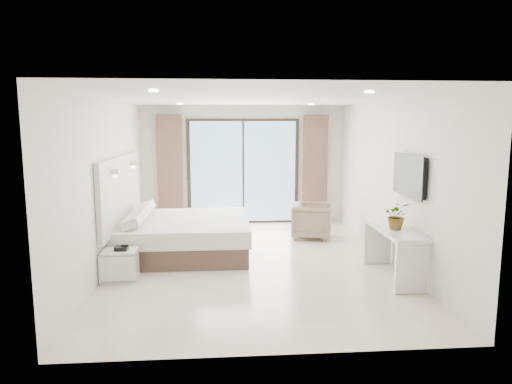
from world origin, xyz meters
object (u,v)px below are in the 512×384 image
(bed, at_px, (184,236))
(nightstand, at_px, (120,265))
(armchair, at_px, (312,219))
(console_desk, at_px, (393,241))

(bed, distance_m, nightstand, 1.58)
(armchair, bearing_deg, console_desk, -150.24)
(bed, relative_size, console_desk, 1.50)
(nightstand, relative_size, armchair, 0.67)
(bed, bearing_deg, armchair, 20.77)
(armchair, bearing_deg, bed, 124.15)
(nightstand, height_order, armchair, armchair)
(nightstand, bearing_deg, armchair, 31.72)
(nightstand, xyz_separation_m, armchair, (3.33, 2.29, 0.16))
(console_desk, bearing_deg, armchair, 106.39)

